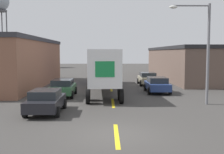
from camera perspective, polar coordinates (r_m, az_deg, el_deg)
ground_plane at (r=12.93m, az=0.93°, el=-11.57°), size 160.00×160.00×0.00m
road_centerline at (r=20.60m, az=0.20°, el=-5.30°), size 0.20×19.79×0.01m
warehouse_left at (r=33.28m, az=-21.68°, el=2.82°), size 9.96×19.68×5.23m
warehouse_right at (r=41.77m, az=16.19°, el=2.83°), size 9.39×24.63×4.48m
semi_truck at (r=27.11m, az=-1.94°, el=2.21°), size 3.28×16.17×3.91m
parked_car_right_mid at (r=26.08m, az=9.16°, el=-1.52°), size 2.07×4.13×1.44m
parked_car_left_far at (r=23.99m, az=-9.97°, el=-2.10°), size 2.07×4.13×1.44m
parked_car_right_far at (r=32.14m, az=7.24°, el=-0.27°), size 2.07×4.13×1.44m
parked_car_left_near at (r=17.65m, az=-13.28°, el=-4.70°), size 2.07×4.13×1.44m
street_lamp at (r=20.77m, az=17.96°, el=6.16°), size 2.89×0.32×7.07m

